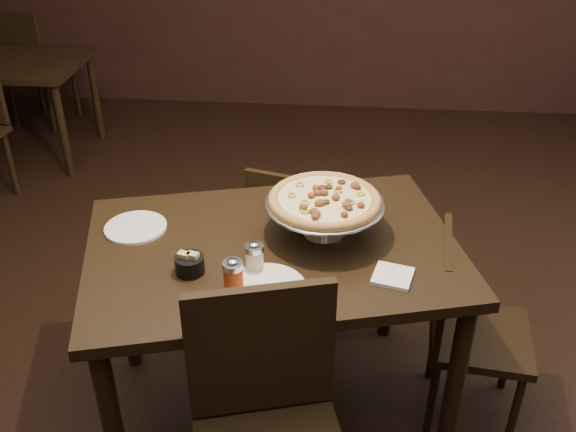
{
  "coord_description": "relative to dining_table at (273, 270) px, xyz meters",
  "views": [
    {
      "loc": [
        0.24,
        -1.93,
        2.15
      ],
      "look_at": [
        0.06,
        0.04,
        0.94
      ],
      "focal_mm": 40.0,
      "sensor_mm": 36.0,
      "label": 1
    }
  ],
  "objects": [
    {
      "name": "napkin_stack",
      "position": [
        0.42,
        -0.16,
        0.12
      ],
      "size": [
        0.16,
        0.16,
        0.01
      ],
      "primitive_type": "cube",
      "rotation": [
        0.0,
        0.0,
        -0.26
      ],
      "color": "white",
      "rests_on": "dining_table"
    },
    {
      "name": "serving_spatula",
      "position": [
        0.19,
        0.0,
        0.25
      ],
      "size": [
        0.15,
        0.15,
        0.02
      ],
      "rotation": [
        0.0,
        0.0,
        -0.79
      ],
      "color": "silver",
      "rests_on": "pizza_stand"
    },
    {
      "name": "plate_near",
      "position": [
        0.0,
        -0.27,
        0.12
      ],
      "size": [
        0.27,
        0.27,
        0.01
      ],
      "primitive_type": "cylinder",
      "color": "white",
      "rests_on": "dining_table"
    },
    {
      "name": "pepper_flake_shaker",
      "position": [
        -0.1,
        -0.27,
        0.17
      ],
      "size": [
        0.07,
        0.07,
        0.12
      ],
      "color": "maroon",
      "rests_on": "dining_table"
    },
    {
      "name": "background_table",
      "position": [
        -2.21,
        2.32,
        -0.1
      ],
      "size": [
        1.16,
        0.77,
        0.72
      ],
      "color": "black",
      "rests_on": "ground"
    },
    {
      "name": "parmesan_shaker",
      "position": [
        -0.05,
        -0.16,
        0.16
      ],
      "size": [
        0.07,
        0.07,
        0.12
      ],
      "color": "beige",
      "rests_on": "dining_table"
    },
    {
      "name": "chair_far",
      "position": [
        0.03,
        0.63,
        -0.26
      ],
      "size": [
        0.49,
        0.49,
        0.85
      ],
      "rotation": [
        0.0,
        0.0,
        2.88
      ],
      "color": "black",
      "rests_on": "ground"
    },
    {
      "name": "packet_caddy",
      "position": [
        -0.26,
        -0.19,
        0.14
      ],
      "size": [
        0.1,
        0.1,
        0.08
      ],
      "rotation": [
        0.0,
        0.0,
        -0.27
      ],
      "color": "black",
      "rests_on": "dining_table"
    },
    {
      "name": "bg_chair_far",
      "position": [
        -2.27,
        2.88,
        -0.21
      ],
      "size": [
        0.53,
        0.53,
        0.96
      ],
      "rotation": [
        0.0,
        0.0,
        2.93
      ],
      "color": "black",
      "rests_on": "ground"
    },
    {
      "name": "room",
      "position": [
        0.05,
        0.03,
        0.67
      ],
      "size": [
        6.04,
        7.04,
        2.84
      ],
      "color": "black",
      "rests_on": "ground"
    },
    {
      "name": "chair_side",
      "position": [
        0.75,
        0.08,
        -0.27
      ],
      "size": [
        0.44,
        0.44,
        0.84
      ],
      "rotation": [
        0.0,
        0.0,
        1.45
      ],
      "color": "black",
      "rests_on": "ground"
    },
    {
      "name": "dining_table",
      "position": [
        0.0,
        0.0,
        0.0
      ],
      "size": [
        1.53,
        1.21,
        0.84
      ],
      "rotation": [
        0.0,
        0.0,
        0.26
      ],
      "color": "black",
      "rests_on": "ground"
    },
    {
      "name": "pizza_stand",
      "position": [
        0.18,
        0.09,
        0.26
      ],
      "size": [
        0.44,
        0.44,
        0.18
      ],
      "color": "silver",
      "rests_on": "dining_table"
    },
    {
      "name": "chair_near",
      "position": [
        0.05,
        -0.59,
        -0.18
      ],
      "size": [
        0.57,
        0.57,
        1.0
      ],
      "rotation": [
        0.0,
        0.0,
        0.27
      ],
      "color": "black",
      "rests_on": "ground"
    },
    {
      "name": "plate_left",
      "position": [
        -0.53,
        0.06,
        0.12
      ],
      "size": [
        0.23,
        0.23,
        0.01
      ],
      "primitive_type": "cylinder",
      "color": "white",
      "rests_on": "dining_table"
    }
  ]
}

